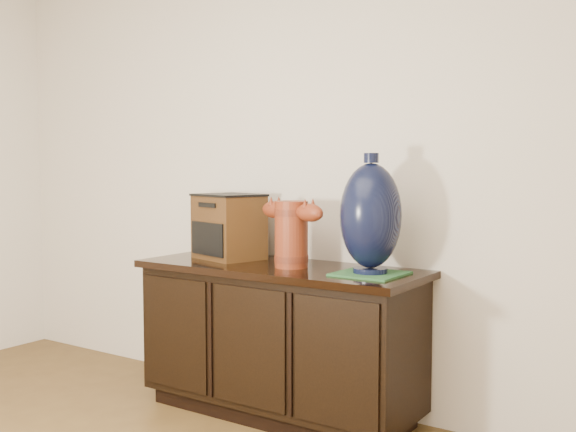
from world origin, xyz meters
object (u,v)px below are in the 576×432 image
Objects in this scene: sideboard at (280,338)px; spray_can at (255,243)px; terracotta_vessel at (291,230)px; tv_radio at (229,226)px; lamp_base at (371,216)px.

sideboard is 8.18× the size of spray_can.
spray_can is (-0.22, 0.10, 0.46)m from sideboard.
terracotta_vessel is 0.45m from tv_radio.
spray_can is at bearing 176.71° from terracotta_vessel.
sideboard is 0.81m from lamp_base.
tv_radio is 0.75× the size of lamp_base.
tv_radio is 0.87m from lamp_base.
spray_can is at bearing 155.41° from sideboard.
terracotta_vessel is 2.53× the size of spray_can.
lamp_base is (0.87, -0.06, 0.09)m from tv_radio.
terracotta_vessel is at bearing 6.59° from tv_radio.
terracotta_vessel is 0.84× the size of lamp_base.
sideboard is at bearing -176.81° from terracotta_vessel.
terracotta_vessel reaches higher than spray_can.
lamp_base is (0.42, 0.02, 0.08)m from terracotta_vessel.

